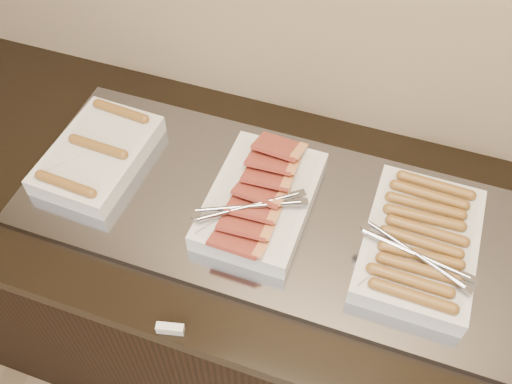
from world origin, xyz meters
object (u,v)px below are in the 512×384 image
counter (257,296)px  dish_center (260,199)px  dish_left (98,154)px  dish_right (420,243)px  warming_tray (267,210)px

counter → dish_center: (0.01, -0.00, 0.50)m
dish_left → dish_right: size_ratio=0.90×
counter → dish_center: dish_center is taller
dish_left → dish_center: bearing=1.9°
dish_left → dish_right: bearing=2.2°
dish_left → dish_center: 0.44m
dish_right → counter: bearing=179.8°
counter → warming_tray: bearing=0.0°
dish_left → dish_right: 0.82m
counter → dish_right: size_ratio=5.56×
dish_right → dish_center: bearing=-179.5°
warming_tray → dish_left: dish_left is taller
warming_tray → dish_left: 0.45m
dish_left → dish_center: size_ratio=0.89×
warming_tray → dish_center: dish_center is taller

